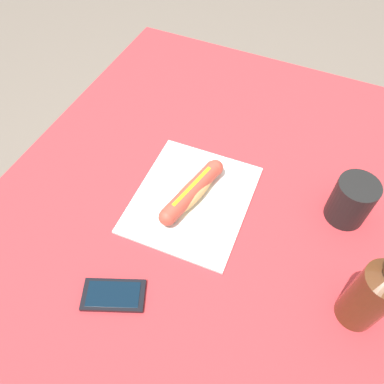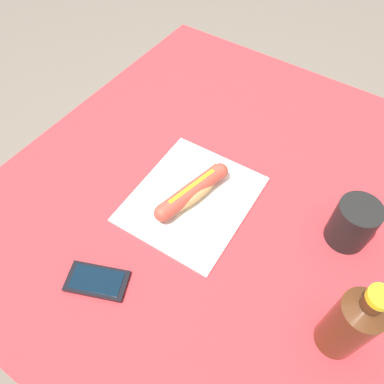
{
  "view_description": "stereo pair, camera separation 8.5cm",
  "coord_description": "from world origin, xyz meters",
  "px_view_note": "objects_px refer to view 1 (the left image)",
  "views": [
    {
      "loc": [
        0.52,
        0.19,
        1.48
      ],
      "look_at": [
        0.06,
        -0.02,
        0.8
      ],
      "focal_mm": 34.88,
      "sensor_mm": 36.0,
      "label": 1
    },
    {
      "loc": [
        0.48,
        0.26,
        1.48
      ],
      "look_at": [
        0.06,
        -0.02,
        0.8
      ],
      "focal_mm": 34.88,
      "sensor_mm": 36.0,
      "label": 2
    }
  ],
  "objects_px": {
    "drinking_cup": "(351,201)",
    "cell_phone": "(114,295)",
    "soda_bottle": "(373,294)",
    "hot_dog": "(192,192)"
  },
  "relations": [
    {
      "from": "drinking_cup",
      "to": "soda_bottle",
      "type": "bearing_deg",
      "value": 15.82
    },
    {
      "from": "drinking_cup",
      "to": "cell_phone",
      "type": "bearing_deg",
      "value": -44.65
    },
    {
      "from": "cell_phone",
      "to": "hot_dog",
      "type": "bearing_deg",
      "value": 170.94
    },
    {
      "from": "soda_bottle",
      "to": "hot_dog",
      "type": "bearing_deg",
      "value": -106.17
    },
    {
      "from": "cell_phone",
      "to": "soda_bottle",
      "type": "relative_size",
      "value": 0.64
    },
    {
      "from": "cell_phone",
      "to": "soda_bottle",
      "type": "height_order",
      "value": "soda_bottle"
    },
    {
      "from": "cell_phone",
      "to": "drinking_cup",
      "type": "xyz_separation_m",
      "value": [
        -0.38,
        0.37,
        0.05
      ]
    },
    {
      "from": "hot_dog",
      "to": "drinking_cup",
      "type": "bearing_deg",
      "value": 107.43
    },
    {
      "from": "hot_dog",
      "to": "soda_bottle",
      "type": "xyz_separation_m",
      "value": [
        0.11,
        0.39,
        0.06
      ]
    },
    {
      "from": "hot_dog",
      "to": "soda_bottle",
      "type": "bearing_deg",
      "value": 73.83
    }
  ]
}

